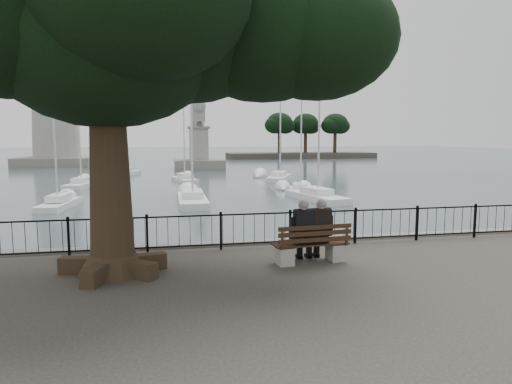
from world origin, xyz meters
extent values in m
cube|color=#67625A|center=(0.00, 3.00, -0.50)|extent=(200.00, 0.40, 1.20)
plane|color=#2F3D44|center=(0.00, 103.00, -1.00)|extent=(260.00, 260.00, 0.00)
cube|color=black|center=(0.00, 2.50, 0.98)|extent=(22.00, 0.04, 0.04)
cube|color=black|center=(0.00, 2.50, 0.15)|extent=(22.00, 0.04, 0.04)
cube|color=gray|center=(0.36, 0.69, 0.22)|extent=(0.41, 0.51, 0.44)
cube|color=gray|center=(1.73, 0.80, 0.22)|extent=(0.41, 0.51, 0.44)
cube|color=black|center=(1.04, 0.75, 0.48)|extent=(1.95, 0.68, 0.04)
cube|color=black|center=(1.07, 0.46, 0.80)|extent=(1.91, 0.19, 0.42)
cube|color=black|center=(0.81, 0.74, 0.60)|extent=(0.41, 0.35, 0.25)
cube|color=black|center=(0.82, 0.62, 1.01)|extent=(0.49, 0.29, 0.64)
sphere|color=tan|center=(0.81, 0.67, 1.45)|extent=(0.24, 0.24, 0.24)
ellipsoid|color=slate|center=(0.82, 0.64, 1.49)|extent=(0.25, 0.25, 0.22)
cube|color=black|center=(0.78, 1.05, 0.24)|extent=(0.38, 0.49, 0.48)
cube|color=black|center=(1.28, 0.78, 0.60)|extent=(0.41, 0.35, 0.25)
cube|color=black|center=(1.29, 0.66, 1.01)|extent=(0.49, 0.29, 0.64)
sphere|color=tan|center=(1.28, 0.70, 1.45)|extent=(0.24, 0.24, 0.24)
ellipsoid|color=slate|center=(1.29, 0.68, 1.49)|extent=(0.25, 0.25, 0.22)
cube|color=black|center=(1.25, 1.09, 0.24)|extent=(0.38, 0.49, 0.48)
cone|color=black|center=(-3.72, 0.79, 0.23)|extent=(1.59, 1.59, 0.47)
cone|color=black|center=(-3.72, 0.79, 2.81)|extent=(1.03, 1.03, 5.62)
ellipsoid|color=black|center=(-3.72, 0.79, 5.43)|extent=(5.43, 5.43, 4.24)
ellipsoid|color=black|center=(-1.94, 1.17, 5.81)|extent=(4.87, 4.87, 3.80)
ellipsoid|color=black|center=(-0.16, 0.89, 5.62)|extent=(4.31, 4.31, 3.36)
ellipsoid|color=black|center=(1.06, 0.51, 5.43)|extent=(3.75, 3.75, 2.92)
ellipsoid|color=black|center=(-5.59, 0.33, 5.71)|extent=(4.68, 4.68, 3.65)
ellipsoid|color=black|center=(-4.56, 2.48, 5.99)|extent=(4.31, 4.31, 3.36)
ellipsoid|color=black|center=(-1.19, 2.10, 6.18)|extent=(4.12, 4.12, 3.21)
cube|color=#67625A|center=(-18.00, 62.00, -0.40)|extent=(10.27, 10.27, 1.40)
cone|color=gray|center=(-18.00, 62.00, 12.32)|extent=(6.57, 6.57, 24.64)
cube|color=#67625A|center=(2.00, 50.00, -0.40)|extent=(6.26, 6.26, 1.40)
cube|color=gray|center=(2.00, 50.00, 2.19)|extent=(2.29, 2.71, 4.17)
cube|color=#67625A|center=(2.00, 50.00, 4.42)|extent=(2.71, 3.12, 0.30)
cube|color=gray|center=(2.00, 50.31, 5.30)|extent=(1.36, 2.29, 1.46)
cube|color=gray|center=(2.00, 49.27, 6.03)|extent=(1.56, 1.04, 1.67)
sphere|color=gray|center=(2.00, 48.85, 7.18)|extent=(1.77, 1.77, 1.77)
cube|color=white|center=(-8.65, 18.51, -0.90)|extent=(1.82, 4.86, 0.53)
cube|color=white|center=(-8.65, 18.51, -0.40)|extent=(1.17, 2.03, 0.40)
cylinder|color=silver|center=(-8.65, 18.25, 3.93)|extent=(0.11, 0.11, 9.06)
cube|color=white|center=(-0.82, 18.52, -0.90)|extent=(1.74, 6.11, 0.68)
cube|color=white|center=(-0.82, 18.52, -0.40)|extent=(1.26, 2.49, 0.51)
cylinder|color=silver|center=(-0.82, 18.18, 6.14)|extent=(0.14, 0.14, 13.48)
cube|color=white|center=(7.31, 18.55, -0.90)|extent=(2.82, 6.20, 0.67)
cube|color=white|center=(7.31, 18.55, -0.40)|extent=(1.68, 2.63, 0.50)
cylinder|color=silver|center=(7.31, 18.22, 4.73)|extent=(0.13, 0.13, 10.67)
cube|color=white|center=(7.26, 22.16, -0.90)|extent=(2.19, 4.78, 0.51)
cube|color=white|center=(7.26, 22.16, -0.40)|extent=(1.30, 2.03, 0.38)
cylinder|color=silver|center=(7.26, 21.90, 3.48)|extent=(0.10, 0.10, 8.15)
cube|color=white|center=(-9.28, 30.25, -0.90)|extent=(2.43, 5.53, 0.59)
cube|color=white|center=(-9.28, 30.25, -0.40)|extent=(1.47, 2.34, 0.45)
cylinder|color=silver|center=(-9.28, 29.95, 5.32)|extent=(0.12, 0.12, 11.84)
cube|color=white|center=(-0.64, 33.10, -0.90)|extent=(2.41, 5.22, 0.56)
cube|color=white|center=(-0.64, 33.10, -0.40)|extent=(1.43, 2.22, 0.42)
cylinder|color=silver|center=(-0.64, 32.82, 4.41)|extent=(0.11, 0.11, 10.02)
cube|color=white|center=(8.51, 33.15, -0.90)|extent=(3.91, 6.34, 0.68)
cube|color=white|center=(8.51, 33.15, -0.40)|extent=(2.11, 2.79, 0.51)
cylinder|color=silver|center=(8.51, 32.81, 5.20)|extent=(0.14, 0.14, 11.60)
cube|color=white|center=(-6.80, 41.96, -0.90)|extent=(3.31, 5.29, 0.57)
cube|color=white|center=(-6.80, 41.96, -0.40)|extent=(1.78, 2.34, 0.43)
cylinder|color=silver|center=(-6.80, 41.68, 5.24)|extent=(0.11, 0.11, 11.67)
cube|color=#2D2B26|center=(25.00, 80.00, -0.50)|extent=(30.00, 8.00, 1.20)
cylinder|color=black|center=(20.00, 78.00, 2.00)|extent=(0.70, 0.70, 4.00)
ellipsoid|color=black|center=(20.00, 78.00, 6.00)|extent=(5.20, 5.20, 4.16)
cylinder|color=black|center=(26.00, 80.00, 2.00)|extent=(0.70, 0.70, 4.00)
ellipsoid|color=black|center=(26.00, 80.00, 6.00)|extent=(5.20, 5.20, 4.16)
cylinder|color=black|center=(32.00, 79.00, 2.00)|extent=(0.70, 0.70, 4.00)
ellipsoid|color=black|center=(32.00, 79.00, 6.00)|extent=(5.20, 5.20, 4.16)
camera|label=1|loc=(-2.51, -9.92, 3.11)|focal=32.00mm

